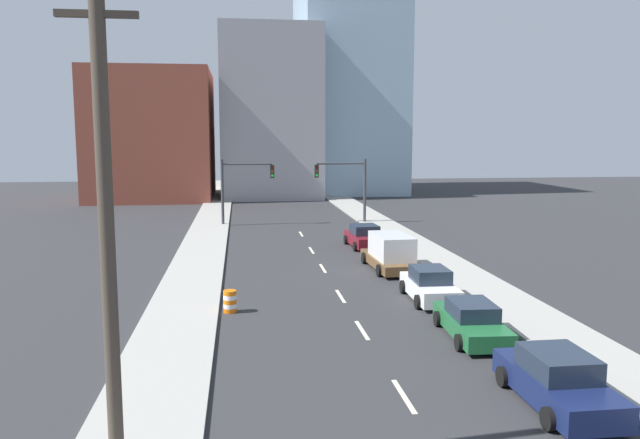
% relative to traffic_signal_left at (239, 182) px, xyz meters
% --- Properties ---
extents(sidewalk_left, '(3.09, 97.69, 0.14)m').
position_rel_traffic_signal_left_xyz_m(sidewalk_left, '(-2.42, 4.17, -3.57)').
color(sidewalk_left, '#9E9B93').
rests_on(sidewalk_left, ground).
extents(sidewalk_right, '(3.09, 97.69, 0.14)m').
position_rel_traffic_signal_left_xyz_m(sidewalk_right, '(11.86, 4.17, -3.57)').
color(sidewalk_right, '#9E9B93').
rests_on(sidewalk_right, ground).
extents(lane_stripe_at_9m, '(0.16, 2.40, 0.01)m').
position_rel_traffic_signal_left_xyz_m(lane_stripe_at_9m, '(4.72, -35.87, -3.63)').
color(lane_stripe_at_9m, beige).
rests_on(lane_stripe_at_9m, ground).
extents(lane_stripe_at_15m, '(0.16, 2.40, 0.01)m').
position_rel_traffic_signal_left_xyz_m(lane_stripe_at_15m, '(4.72, -29.65, -3.63)').
color(lane_stripe_at_15m, beige).
rests_on(lane_stripe_at_15m, ground).
extents(lane_stripe_at_20m, '(0.16, 2.40, 0.01)m').
position_rel_traffic_signal_left_xyz_m(lane_stripe_at_20m, '(4.72, -24.42, -3.63)').
color(lane_stripe_at_20m, beige).
rests_on(lane_stripe_at_20m, ground).
extents(lane_stripe_at_27m, '(0.16, 2.40, 0.01)m').
position_rel_traffic_signal_left_xyz_m(lane_stripe_at_27m, '(4.72, -18.13, -3.63)').
color(lane_stripe_at_27m, beige).
rests_on(lane_stripe_at_27m, ground).
extents(lane_stripe_at_32m, '(0.16, 2.40, 0.01)m').
position_rel_traffic_signal_left_xyz_m(lane_stripe_at_32m, '(4.72, -12.43, -3.63)').
color(lane_stripe_at_32m, beige).
rests_on(lane_stripe_at_32m, ground).
extents(lane_stripe_at_39m, '(0.16, 2.40, 0.01)m').
position_rel_traffic_signal_left_xyz_m(lane_stripe_at_39m, '(4.72, -5.45, -3.63)').
color(lane_stripe_at_39m, beige).
rests_on(lane_stripe_at_39m, ground).
extents(building_brick_left, '(14.00, 16.00, 15.17)m').
position_rel_traffic_signal_left_xyz_m(building_brick_left, '(-10.17, 24.98, 3.95)').
color(building_brick_left, brown).
rests_on(building_brick_left, ground).
extents(building_office_center, '(12.00, 20.00, 20.36)m').
position_rel_traffic_signal_left_xyz_m(building_office_center, '(3.94, 28.98, 6.54)').
color(building_office_center, '#99999E').
rests_on(building_office_center, ground).
extents(building_glass_right, '(13.00, 20.00, 27.46)m').
position_rel_traffic_signal_left_xyz_m(building_glass_right, '(14.87, 32.98, 10.09)').
color(building_glass_right, '#99B7CC').
rests_on(building_glass_right, ground).
extents(traffic_signal_left, '(4.47, 0.35, 5.56)m').
position_rel_traffic_signal_left_xyz_m(traffic_signal_left, '(0.00, 0.00, 0.00)').
color(traffic_signal_left, '#38383D').
rests_on(traffic_signal_left, ground).
extents(traffic_signal_right, '(4.47, 0.35, 5.56)m').
position_rel_traffic_signal_left_xyz_m(traffic_signal_right, '(9.43, 0.00, 0.00)').
color(traffic_signal_right, '#38383D').
rests_on(traffic_signal_right, ground).
extents(utility_pole_left_near, '(1.60, 0.32, 10.62)m').
position_rel_traffic_signal_left_xyz_m(utility_pole_left_near, '(-2.60, -39.52, 1.80)').
color(utility_pole_left_near, '#473D33').
rests_on(utility_pole_left_near, ground).
extents(traffic_barrel, '(0.56, 0.56, 0.95)m').
position_rel_traffic_signal_left_xyz_m(traffic_barrel, '(-0.39, -26.48, -3.16)').
color(traffic_barrel, orange).
rests_on(traffic_barrel, ground).
extents(sedan_navy, '(2.13, 4.59, 1.53)m').
position_rel_traffic_signal_left_xyz_m(sedan_navy, '(8.79, -37.00, -2.95)').
color(sedan_navy, '#141E47').
rests_on(sedan_navy, ground).
extents(sedan_green, '(2.18, 4.73, 1.35)m').
position_rel_traffic_signal_left_xyz_m(sedan_green, '(8.61, -30.99, -3.02)').
color(sedan_green, '#1E6033').
rests_on(sedan_green, ground).
extents(sedan_white, '(2.11, 4.47, 1.52)m').
position_rel_traffic_signal_left_xyz_m(sedan_white, '(8.65, -25.64, -2.95)').
color(sedan_white, silver).
rests_on(sedan_white, ground).
extents(box_truck_brown, '(2.55, 5.69, 2.01)m').
position_rel_traffic_signal_left_xyz_m(box_truck_brown, '(8.47, -18.97, -2.68)').
color(box_truck_brown, brown).
rests_on(box_truck_brown, ground).
extents(sedan_maroon, '(2.36, 4.50, 1.52)m').
position_rel_traffic_signal_left_xyz_m(sedan_maroon, '(8.43, -11.66, -2.95)').
color(sedan_maroon, maroon).
rests_on(sedan_maroon, ground).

